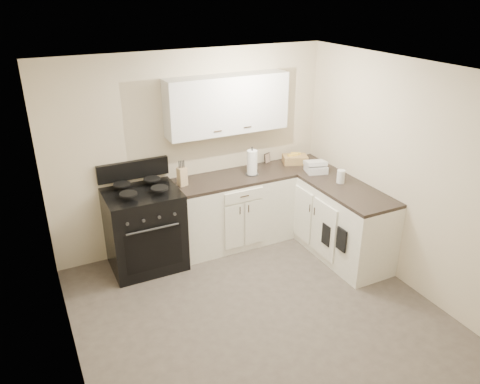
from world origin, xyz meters
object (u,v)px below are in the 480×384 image
stove (145,231)px  knife_block (182,177)px  paper_towel (252,163)px  countertop_grill (316,169)px  wicker_basket (295,159)px

stove → knife_block: size_ratio=4.58×
paper_towel → knife_block: bearing=176.2°
paper_towel → stove: bearing=179.9°
knife_block → countertop_grill: size_ratio=0.89×
paper_towel → wicker_basket: 0.73m
knife_block → wicker_basket: (1.64, 0.05, -0.06)m
paper_towel → countertop_grill: size_ratio=1.26×
knife_block → paper_towel: 0.92m
paper_towel → countertop_grill: 0.84m
stove → paper_towel: 1.59m
paper_towel → wicker_basket: size_ratio=1.00×
stove → paper_towel: (1.45, -0.00, 0.64)m
stove → knife_block: bearing=6.1°
paper_towel → countertop_grill: paper_towel is taller
stove → paper_towel: bearing=-0.1°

